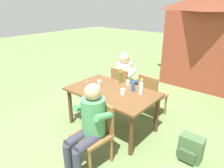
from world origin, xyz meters
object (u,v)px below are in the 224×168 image
object	(u,v)px
chair_far_right	(151,94)
dining_table	(112,95)
cup_steel	(99,83)
backpack_by_near_side	(191,149)
chair_near_right	(96,130)
chair_far_left	(123,85)
bottle_olive	(120,76)
cup_terracotta	(87,84)
cup_glass	(128,83)
person_in_plaid_shirt	(126,76)
person_in_white_shirt	(89,123)
bottle_blue	(133,85)
brick_kiosk	(215,36)
cup_white	(123,91)
bottle_clear	(141,87)

from	to	relation	value
chair_far_right	dining_table	bearing A→B (deg)	-113.63
cup_steel	backpack_by_near_side	world-z (taller)	cup_steel
chair_near_right	cup_steel	size ratio (longest dim) A/B	8.27
dining_table	chair_far_left	world-z (taller)	chair_far_left
bottle_olive	backpack_by_near_side	distance (m)	1.67
bottle_olive	cup_terracotta	bearing A→B (deg)	-124.69
chair_near_right	bottle_olive	size ratio (longest dim) A/B	2.98
chair_far_left	cup_glass	world-z (taller)	chair_far_left
cup_steel	cup_terracotta	bearing A→B (deg)	-140.20
person_in_plaid_shirt	chair_far_left	bearing A→B (deg)	-91.08
person_in_plaid_shirt	cup_glass	bearing A→B (deg)	-51.01
chair_far_left	person_in_white_shirt	world-z (taller)	person_in_white_shirt
bottle_blue	cup_terracotta	size ratio (longest dim) A/B	2.84
brick_kiosk	person_in_plaid_shirt	bearing A→B (deg)	-110.80
bottle_olive	cup_terracotta	distance (m)	0.63
cup_steel	brick_kiosk	world-z (taller)	brick_kiosk
cup_terracotta	chair_far_right	bearing A→B (deg)	47.86
dining_table	cup_terracotta	size ratio (longest dim) A/B	18.19
dining_table	bottle_blue	xyz separation A→B (m)	(0.28, 0.22, 0.19)
chair_far_right	bottle_blue	xyz separation A→B (m)	(-0.05, -0.54, 0.33)
person_in_white_shirt	cup_white	bearing A→B (deg)	97.57
bottle_clear	chair_far_left	bearing A→B (deg)	144.50
cup_white	cup_steel	world-z (taller)	cup_steel
backpack_by_near_side	cup_steel	bearing A→B (deg)	-177.79
backpack_by_near_side	person_in_plaid_shirt	bearing A→B (deg)	155.35
chair_far_left	cup_white	xyz separation A→B (m)	(0.57, -0.76, 0.28)
chair_far_right	bottle_blue	size ratio (longest dim) A/B	3.68
chair_far_left	dining_table	bearing A→B (deg)	-65.75
person_in_plaid_shirt	cup_terracotta	bearing A→B (deg)	-97.48
chair_near_right	bottle_olive	xyz separation A→B (m)	(-0.47, 1.15, 0.36)
person_in_plaid_shirt	backpack_by_near_side	bearing A→B (deg)	-24.65
cup_glass	person_in_white_shirt	bearing A→B (deg)	-77.22
chair_far_right	cup_glass	bearing A→B (deg)	-125.73
chair_far_right	bottle_blue	distance (m)	0.64
dining_table	bottle_clear	distance (m)	0.53
person_in_white_shirt	brick_kiosk	distance (m)	4.39
bottle_olive	cup_steel	bearing A→B (deg)	-116.47
cup_white	cup_terracotta	bearing A→B (deg)	-169.02
dining_table	cup_white	size ratio (longest dim) A/B	16.77
bottle_blue	bottle_olive	world-z (taller)	bottle_olive
chair_far_left	chair_far_right	world-z (taller)	same
person_in_white_shirt	brick_kiosk	bearing A→B (deg)	86.03
bottle_clear	backpack_by_near_side	bearing A→B (deg)	-7.21
brick_kiosk	cup_glass	bearing A→B (deg)	-100.74
chair_near_right	cup_steel	xyz separation A→B (m)	(-0.65, 0.78, 0.28)
chair_far_left	cup_glass	size ratio (longest dim) A/B	9.76
backpack_by_near_side	bottle_blue	bearing A→B (deg)	172.74
person_in_plaid_shirt	cup_white	size ratio (longest dim) A/B	13.04
person_in_plaid_shirt	cup_steel	world-z (taller)	person_in_plaid_shirt
cup_white	cup_steel	bearing A→B (deg)	179.31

